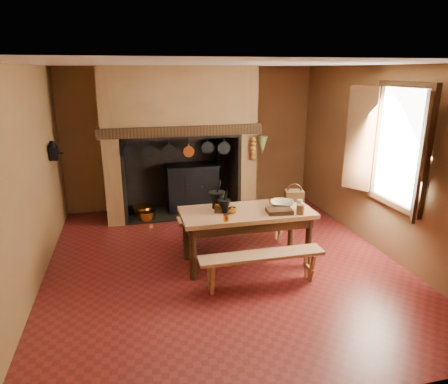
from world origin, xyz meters
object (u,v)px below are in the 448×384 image
Objects in this scene: work_table at (247,219)px; coffee_grinder at (219,208)px; mixing_bowl at (282,204)px; wicker_basket at (294,195)px; iron_range at (193,186)px; bench_front at (262,262)px.

work_table is 0.45m from coffee_grinder.
coffee_grinder reaches higher than work_table.
coffee_grinder reaches higher than mixing_bowl.
work_table is 5.86× the size of wicker_basket.
iron_range is 2.58m from wicker_basket.
iron_range is at bearing 96.62° from bench_front.
mixing_bowl is at bearing 3.37° from work_table.
work_table is 11.34× the size of coffee_grinder.
wicker_basket is (0.84, 0.27, 0.22)m from work_table.
iron_range reaches higher than wicker_basket.
coffee_grinder is 0.48× the size of mixing_bowl.
wicker_basket is (0.29, 0.24, 0.05)m from mixing_bowl.
bench_front is at bearing -117.18° from wicker_basket.
coffee_grinder is at bearing 119.23° from bench_front.
coffee_grinder is (-0.03, -2.49, 0.39)m from iron_range.
wicker_basket is (1.24, 0.25, 0.02)m from coffee_grinder.
iron_range is 2.55m from work_table.
wicker_basket is at bearing 49.14° from bench_front.
mixing_bowl is 1.07× the size of wicker_basket.
iron_range is 4.66× the size of mixing_bowl.
bench_front is 9.97× the size of coffee_grinder.
mixing_bowl is (0.54, 0.73, 0.51)m from bench_front.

